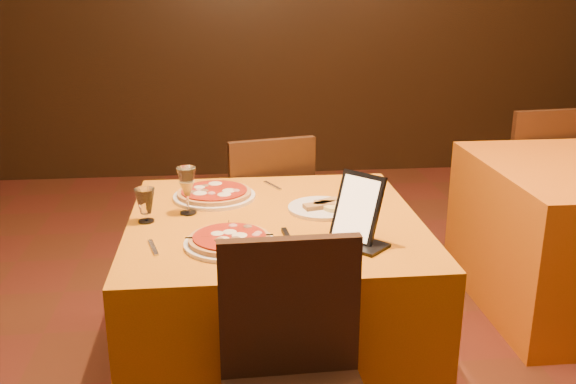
{
  "coord_description": "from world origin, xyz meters",
  "views": [
    {
      "loc": [
        -0.24,
        -1.95,
        1.6
      ],
      "look_at": [
        0.0,
        0.31,
        0.86
      ],
      "focal_mm": 40.0,
      "sensor_mm": 36.0,
      "label": 1
    }
  ],
  "objects": [
    {
      "name": "knife",
      "position": [
        -0.02,
        0.07,
        0.75
      ],
      "size": [
        0.04,
        0.22,
        0.01
      ],
      "primitive_type": "cube",
      "rotation": [
        0.0,
        0.0,
        1.66
      ],
      "color": "silver",
      "rests_on": "main_table"
    },
    {
      "name": "cutlet_dish",
      "position": [
        0.14,
        0.41,
        0.76
      ],
      "size": [
        0.27,
        0.27,
        0.03
      ],
      "rotation": [
        0.0,
        0.0,
        -0.17
      ],
      "color": "white",
      "rests_on": "main_table"
    },
    {
      "name": "pizza_near",
      "position": [
        -0.22,
        0.09,
        0.77
      ],
      "size": [
        0.31,
        0.31,
        0.03
      ],
      "rotation": [
        0.0,
        0.0,
        0.31
      ],
      "color": "white",
      "rests_on": "main_table"
    },
    {
      "name": "wall_back",
      "position": [
        0.0,
        3.5,
        1.4
      ],
      "size": [
        6.0,
        0.01,
        2.8
      ],
      "primitive_type": "cube",
      "color": "black",
      "rests_on": "floor"
    },
    {
      "name": "fork_far",
      "position": [
        -0.02,
        0.74,
        0.75
      ],
      "size": [
        0.07,
        0.13,
        0.01
      ],
      "primitive_type": "cube",
      "rotation": [
        0.0,
        0.0,
        2.01
      ],
      "color": "#B4B6BC",
      "rests_on": "main_table"
    },
    {
      "name": "fork_near",
      "position": [
        -0.48,
        0.09,
        0.75
      ],
      "size": [
        0.05,
        0.14,
        0.01
      ],
      "primitive_type": "cube",
      "rotation": [
        0.0,
        0.0,
        1.83
      ],
      "color": "#ABAAB1",
      "rests_on": "main_table"
    },
    {
      "name": "tablet",
      "position": [
        0.22,
        0.09,
        0.87
      ],
      "size": [
        0.19,
        0.19,
        0.23
      ],
      "primitive_type": "cube",
      "rotation": [
        -0.35,
        0.0,
        -0.81
      ],
      "color": "black",
      "rests_on": "main_table"
    },
    {
      "name": "wine_glass",
      "position": [
        -0.38,
        0.42,
        0.84
      ],
      "size": [
        0.09,
        0.09,
        0.19
      ],
      "primitive_type": null,
      "rotation": [
        0.0,
        0.0,
        0.1
      ],
      "color": "#D8CA7B",
      "rests_on": "main_table"
    },
    {
      "name": "main_table",
      "position": [
        -0.05,
        0.33,
        0.38
      ],
      "size": [
        1.1,
        1.1,
        0.75
      ],
      "primitive_type": "cube",
      "color": "#C66D0C",
      "rests_on": "floor"
    },
    {
      "name": "pizza_far",
      "position": [
        -0.28,
        0.6,
        0.77
      ],
      "size": [
        0.34,
        0.34,
        0.03
      ],
      "rotation": [
        0.0,
        0.0,
        0.05
      ],
      "color": "white",
      "rests_on": "main_table"
    },
    {
      "name": "water_glass",
      "position": [
        -0.53,
        0.34,
        0.81
      ],
      "size": [
        0.1,
        0.1,
        0.13
      ],
      "primitive_type": null,
      "rotation": [
        0.0,
        0.0,
        -0.31
      ],
      "color": "white",
      "rests_on": "main_table"
    },
    {
      "name": "chair_side_far",
      "position": [
        1.61,
        1.7,
        0.46
      ],
      "size": [
        0.41,
        0.41,
        0.91
      ],
      "primitive_type": null,
      "rotation": [
        0.0,
        0.0,
        3.25
      ],
      "color": "black",
      "rests_on": "floor"
    },
    {
      "name": "chair_main_far",
      "position": [
        -0.05,
        1.14,
        0.46
      ],
      "size": [
        0.49,
        0.49,
        0.91
      ],
      "primitive_type": null,
      "rotation": [
        0.0,
        0.0,
        3.36
      ],
      "color": "black",
      "rests_on": "floor"
    }
  ]
}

